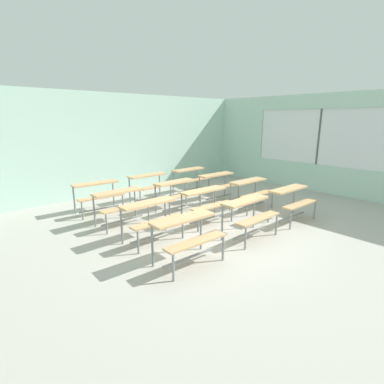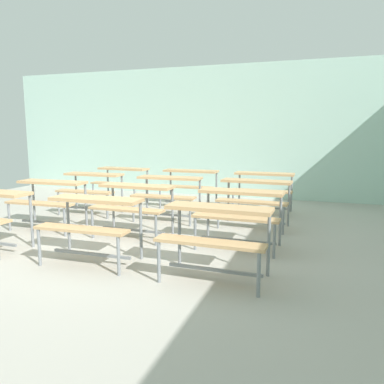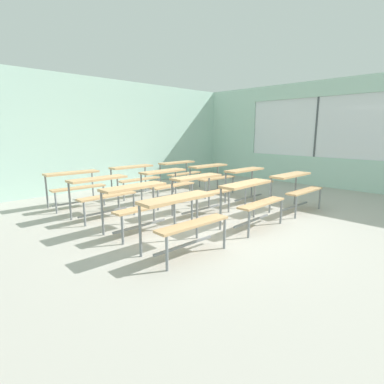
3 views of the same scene
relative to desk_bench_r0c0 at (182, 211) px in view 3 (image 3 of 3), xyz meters
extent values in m
cube|color=#ADA89E|center=(1.23, 0.51, -0.59)|extent=(10.00, 9.00, 0.05)
cube|color=silver|center=(1.23, 5.01, 0.94)|extent=(10.00, 0.12, 3.00)
cube|color=silver|center=(6.23, 0.51, -0.14)|extent=(0.12, 9.00, 0.85)
cube|color=silver|center=(6.23, 0.51, 2.21)|extent=(0.12, 9.00, 0.45)
cube|color=silver|center=(6.23, 4.06, 1.14)|extent=(0.12, 1.90, 1.70)
cube|color=white|center=(6.23, 1.01, 1.14)|extent=(0.02, 4.20, 1.70)
cube|color=#4C5156|center=(6.23, 1.01, 1.14)|extent=(0.06, 0.05, 1.70)
cube|color=tan|center=(0.00, 0.11, 0.16)|extent=(1.11, 0.36, 0.04)
cube|color=tan|center=(-0.01, -0.21, -0.12)|extent=(1.11, 0.26, 0.03)
cylinder|color=gray|center=(-0.49, 0.27, -0.20)|extent=(0.04, 0.04, 0.72)
cylinder|color=gray|center=(0.51, 0.23, -0.20)|extent=(0.04, 0.04, 0.72)
cylinder|color=gray|center=(-0.51, -0.28, -0.34)|extent=(0.04, 0.04, 0.44)
cylinder|color=gray|center=(0.49, -0.32, -0.34)|extent=(0.04, 0.04, 0.44)
cube|color=gray|center=(0.00, -0.03, -0.46)|extent=(1.00, 0.06, 0.03)
cube|color=tan|center=(1.57, 0.12, 0.16)|extent=(1.11, 0.34, 0.04)
cube|color=tan|center=(1.58, -0.20, -0.12)|extent=(1.10, 0.24, 0.03)
cylinder|color=gray|center=(1.07, 0.25, -0.20)|extent=(0.04, 0.04, 0.72)
cylinder|color=gray|center=(2.07, 0.27, -0.20)|extent=(0.04, 0.04, 0.72)
cylinder|color=gray|center=(1.08, -0.30, -0.34)|extent=(0.04, 0.04, 0.44)
cylinder|color=gray|center=(2.08, -0.28, -0.34)|extent=(0.04, 0.04, 0.44)
cube|color=gray|center=(1.58, -0.02, -0.46)|extent=(1.00, 0.05, 0.03)
cube|color=tan|center=(3.07, 0.08, 0.16)|extent=(1.11, 0.34, 0.04)
cube|color=tan|center=(3.06, -0.24, -0.12)|extent=(1.10, 0.24, 0.03)
cylinder|color=gray|center=(2.57, 0.23, -0.20)|extent=(0.04, 0.04, 0.72)
cylinder|color=gray|center=(3.57, 0.21, -0.20)|extent=(0.04, 0.04, 0.72)
cylinder|color=gray|center=(2.56, -0.32, -0.34)|extent=(0.04, 0.04, 0.44)
cylinder|color=gray|center=(3.56, -0.34, -0.34)|extent=(0.04, 0.04, 0.44)
cube|color=gray|center=(3.06, -0.06, -0.46)|extent=(1.00, 0.05, 0.03)
cube|color=tan|center=(0.06, 1.22, 0.16)|extent=(1.10, 0.34, 0.04)
cube|color=tan|center=(0.07, 0.90, -0.12)|extent=(1.10, 0.24, 0.03)
cylinder|color=gray|center=(-0.44, 1.35, -0.20)|extent=(0.04, 0.04, 0.72)
cylinder|color=gray|center=(0.56, 1.36, -0.20)|extent=(0.04, 0.04, 0.72)
cylinder|color=gray|center=(-0.43, 0.80, -0.34)|extent=(0.04, 0.04, 0.44)
cylinder|color=gray|center=(0.57, 0.81, -0.34)|extent=(0.04, 0.04, 0.44)
cube|color=gray|center=(0.07, 1.08, -0.46)|extent=(1.00, 0.05, 0.03)
cube|color=tan|center=(1.52, 1.25, 0.16)|extent=(1.11, 0.35, 0.04)
cube|color=tan|center=(1.51, 0.93, -0.12)|extent=(1.11, 0.25, 0.03)
cylinder|color=gray|center=(1.03, 1.40, -0.20)|extent=(0.04, 0.04, 0.72)
cylinder|color=gray|center=(2.03, 1.37, -0.20)|extent=(0.04, 0.04, 0.72)
cylinder|color=gray|center=(1.01, 0.85, -0.34)|extent=(0.04, 0.04, 0.44)
cylinder|color=gray|center=(2.01, 0.82, -0.34)|extent=(0.04, 0.04, 0.44)
cube|color=gray|center=(1.52, 1.11, -0.46)|extent=(1.00, 0.06, 0.03)
cube|color=tan|center=(3.07, 1.22, 0.16)|extent=(1.11, 0.34, 0.04)
cube|color=tan|center=(3.06, 0.90, -0.12)|extent=(1.10, 0.24, 0.03)
cylinder|color=gray|center=(2.57, 1.37, -0.20)|extent=(0.04, 0.04, 0.72)
cylinder|color=gray|center=(3.57, 1.35, -0.20)|extent=(0.04, 0.04, 0.72)
cylinder|color=gray|center=(2.56, 0.82, -0.34)|extent=(0.04, 0.04, 0.44)
cylinder|color=gray|center=(3.56, 0.80, -0.34)|extent=(0.04, 0.04, 0.44)
cube|color=gray|center=(3.07, 1.08, -0.46)|extent=(1.00, 0.05, 0.03)
cube|color=tan|center=(0.05, 2.39, 0.16)|extent=(1.11, 0.34, 0.04)
cube|color=tan|center=(0.06, 2.07, -0.12)|extent=(1.10, 0.24, 0.03)
cylinder|color=gray|center=(-0.45, 2.52, -0.20)|extent=(0.04, 0.04, 0.72)
cylinder|color=gray|center=(0.55, 2.54, -0.20)|extent=(0.04, 0.04, 0.72)
cylinder|color=gray|center=(-0.44, 1.97, -0.34)|extent=(0.04, 0.04, 0.44)
cylinder|color=gray|center=(0.56, 1.99, -0.34)|extent=(0.04, 0.04, 0.44)
cube|color=gray|center=(0.05, 2.25, -0.46)|extent=(1.00, 0.05, 0.03)
cube|color=tan|center=(1.59, 2.35, 0.16)|extent=(1.11, 0.34, 0.04)
cube|color=tan|center=(1.59, 2.03, -0.12)|extent=(1.10, 0.24, 0.03)
cylinder|color=gray|center=(1.08, 2.48, -0.20)|extent=(0.04, 0.04, 0.72)
cylinder|color=gray|center=(2.08, 2.50, -0.20)|extent=(0.04, 0.04, 0.72)
cylinder|color=gray|center=(1.10, 1.93, -0.34)|extent=(0.04, 0.04, 0.44)
cylinder|color=gray|center=(2.10, 1.95, -0.34)|extent=(0.04, 0.04, 0.44)
cube|color=gray|center=(1.59, 2.21, -0.46)|extent=(1.00, 0.05, 0.03)
cube|color=tan|center=(3.08, 2.36, 0.16)|extent=(1.12, 0.38, 0.04)
cube|color=tan|center=(3.06, 2.04, -0.12)|extent=(1.11, 0.28, 0.03)
cylinder|color=gray|center=(2.59, 2.52, -0.20)|extent=(0.04, 0.04, 0.72)
cylinder|color=gray|center=(3.58, 2.47, -0.20)|extent=(0.04, 0.04, 0.72)
cylinder|color=gray|center=(2.56, 1.97, -0.34)|extent=(0.04, 0.04, 0.44)
cylinder|color=gray|center=(3.56, 1.92, -0.34)|extent=(0.04, 0.04, 0.44)
cube|color=gray|center=(3.07, 2.22, -0.46)|extent=(1.00, 0.08, 0.03)
cube|color=tan|center=(0.04, 3.52, 0.16)|extent=(1.11, 0.38, 0.04)
cube|color=tan|center=(0.02, 3.20, -0.12)|extent=(1.11, 0.28, 0.03)
cylinder|color=gray|center=(-0.45, 3.69, -0.20)|extent=(0.04, 0.04, 0.72)
cylinder|color=gray|center=(0.54, 3.64, -0.20)|extent=(0.04, 0.04, 0.72)
cylinder|color=gray|center=(-0.48, 3.14, -0.34)|extent=(0.04, 0.04, 0.44)
cylinder|color=gray|center=(0.52, 3.09, -0.34)|extent=(0.04, 0.04, 0.44)
cube|color=gray|center=(0.03, 3.38, -0.46)|extent=(1.00, 0.08, 0.03)
cube|color=tan|center=(1.56, 3.55, 0.16)|extent=(1.10, 0.33, 0.04)
cube|color=tan|center=(1.55, 3.23, -0.12)|extent=(1.10, 0.23, 0.03)
cylinder|color=gray|center=(1.06, 3.69, -0.20)|extent=(0.04, 0.04, 0.72)
cylinder|color=gray|center=(2.06, 3.69, -0.20)|extent=(0.04, 0.04, 0.72)
cylinder|color=gray|center=(1.05, 3.14, -0.34)|extent=(0.04, 0.04, 0.44)
cylinder|color=gray|center=(2.05, 3.14, -0.34)|extent=(0.04, 0.04, 0.44)
cube|color=gray|center=(1.56, 3.41, -0.46)|extent=(1.00, 0.04, 0.03)
cube|color=tan|center=(3.04, 3.52, 0.16)|extent=(1.10, 0.32, 0.04)
cube|color=tan|center=(3.04, 3.20, -0.12)|extent=(1.10, 0.22, 0.03)
cylinder|color=gray|center=(2.53, 3.66, -0.20)|extent=(0.04, 0.04, 0.72)
cylinder|color=gray|center=(3.53, 3.66, -0.20)|extent=(0.04, 0.04, 0.72)
cylinder|color=gray|center=(2.54, 3.11, -0.34)|extent=(0.04, 0.04, 0.44)
cylinder|color=gray|center=(3.54, 3.11, -0.34)|extent=(0.04, 0.04, 0.44)
cube|color=gray|center=(3.04, 3.38, -0.46)|extent=(1.00, 0.04, 0.03)
camera|label=1|loc=(-2.77, -3.25, 1.70)|focal=27.18mm
camera|label=2|loc=(4.05, -3.64, 0.94)|focal=35.49mm
camera|label=3|loc=(-2.57, -2.79, 1.04)|focal=28.00mm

